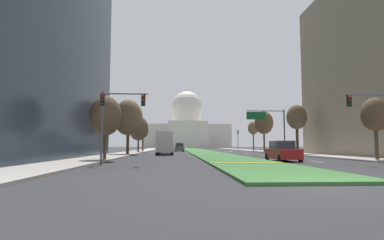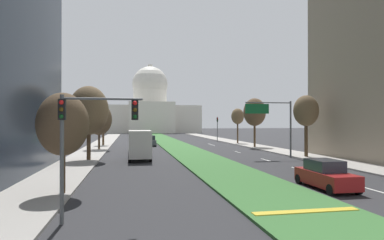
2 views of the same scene
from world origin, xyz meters
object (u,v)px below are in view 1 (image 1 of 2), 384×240
object	(u,v)px
street_tree_right_near	(375,115)
sedan_distant	(179,148)
traffic_light_far_right	(238,137)
street_tree_left_near	(106,116)
street_tree_right_far	(264,123)
street_tree_right_distant	(253,128)
sedan_midblock	(166,149)
sedan_lead_stopped	(282,152)
street_tree_left_far	(138,128)
sedan_far_horizon	(179,147)
overhead_guide_sign	(270,122)
street_tree_left_distant	(143,131)
box_truck_delivery	(165,143)
street_tree_left_mid	(128,118)
traffic_light_near_right	(377,112)
traffic_light_near_left	(114,111)
capitol_building	(187,128)
street_tree_right_mid	(297,118)

from	to	relation	value
street_tree_right_near	sedan_distant	world-z (taller)	street_tree_right_near
traffic_light_far_right	street_tree_left_near	world-z (taller)	street_tree_left_near
street_tree_right_near	street_tree_right_far	bearing A→B (deg)	90.65
street_tree_right_distant	sedan_midblock	xyz separation A→B (m)	(-18.91, -15.39, -4.34)
street_tree_right_far	sedan_lead_stopped	size ratio (longest dim) A/B	1.75
street_tree_left_far	sedan_lead_stopped	bearing A→B (deg)	-62.34
traffic_light_far_right	sedan_far_horizon	world-z (taller)	traffic_light_far_right
overhead_guide_sign	street_tree_left_distant	xyz separation A→B (m)	(-20.62, 22.88, -0.32)
sedan_midblock	sedan_far_horizon	xyz separation A→B (m)	(2.35, 29.54, 0.05)
sedan_midblock	overhead_guide_sign	bearing A→B (deg)	-29.97
street_tree_right_distant	box_truck_delivery	world-z (taller)	street_tree_right_distant
traffic_light_far_right	street_tree_left_mid	distance (m)	38.18
traffic_light_near_right	street_tree_right_far	distance (m)	36.39
traffic_light_near_left	street_tree_left_near	size ratio (longest dim) A/B	0.91
sedan_lead_stopped	sedan_distant	xyz separation A→B (m)	(-8.53, 38.30, 0.01)
capitol_building	sedan_far_horizon	world-z (taller)	capitol_building
box_truck_delivery	street_tree_right_distant	bearing A→B (deg)	51.04
capitol_building	street_tree_left_far	distance (m)	81.32
street_tree_right_near	sedan_distant	distance (m)	42.57
street_tree_left_far	traffic_light_near_left	bearing A→B (deg)	-85.79
overhead_guide_sign	street_tree_right_mid	size ratio (longest dim) A/B	0.91
sedan_lead_stopped	box_truck_delivery	bearing A→B (deg)	121.72
street_tree_left_far	box_truck_delivery	world-z (taller)	street_tree_left_far
street_tree_right_distant	sedan_far_horizon	world-z (taller)	street_tree_right_distant
street_tree_right_distant	street_tree_right_near	bearing A→B (deg)	-90.02
street_tree_right_mid	street_tree_right_distant	bearing A→B (deg)	90.00
traffic_light_far_right	sedan_distant	size ratio (longest dim) A/B	1.13
capitol_building	overhead_guide_sign	world-z (taller)	capitol_building
street_tree_right_near	street_tree_right_far	size ratio (longest dim) A/B	0.70
sedan_far_horizon	box_truck_delivery	world-z (taller)	box_truck_delivery
traffic_light_near_left	street_tree_left_mid	xyz separation A→B (m)	(-2.45, 22.00, 1.49)
traffic_light_near_right	street_tree_right_mid	world-z (taller)	street_tree_right_mid
overhead_guide_sign	sedan_lead_stopped	world-z (taller)	overhead_guide_sign
capitol_building	street_tree_left_mid	distance (m)	94.70
overhead_guide_sign	sedan_distant	bearing A→B (deg)	120.62
traffic_light_near_left	sedan_distant	bearing A→B (deg)	83.15
street_tree_left_mid	street_tree_right_far	world-z (taller)	street_tree_right_far
sedan_midblock	street_tree_right_far	bearing A→B (deg)	17.46
sedan_lead_stopped	street_tree_right_near	bearing A→B (deg)	-5.65
street_tree_right_far	sedan_far_horizon	distance (m)	29.11
street_tree_left_far	street_tree_left_distant	distance (m)	8.53
street_tree_right_distant	box_truck_delivery	distance (m)	30.19
sedan_distant	sedan_far_horizon	world-z (taller)	sedan_distant
traffic_light_far_right	street_tree_left_distant	distance (m)	24.22
traffic_light_near_left	overhead_guide_sign	world-z (taller)	overhead_guide_sign
box_truck_delivery	sedan_far_horizon	bearing A→B (deg)	86.49
street_tree_left_distant	street_tree_left_far	bearing A→B (deg)	-89.37
street_tree_right_distant	sedan_midblock	distance (m)	24.77
traffic_light_near_left	street_tree_right_far	size ratio (longest dim) A/B	0.66
street_tree_right_far	street_tree_right_distant	xyz separation A→B (m)	(0.38, 9.56, -0.54)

